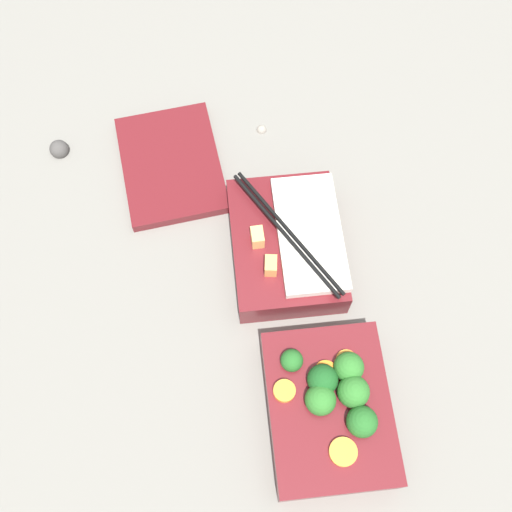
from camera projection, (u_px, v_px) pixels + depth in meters
ground_plane at (312, 319)px, 0.78m from camera, size 3.00×3.00×0.00m
bento_tray_vegetable at (328, 406)px, 0.70m from camera, size 0.19×0.14×0.08m
bento_tray_rice at (288, 244)px, 0.79m from camera, size 0.19×0.14×0.07m
bento_lid at (171, 165)px, 0.87m from camera, size 0.20×0.16×0.02m
pebble_0 at (59, 149)px, 0.88m from camera, size 0.03×0.03×0.03m
pebble_1 at (262, 128)px, 0.90m from camera, size 0.02×0.02×0.02m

